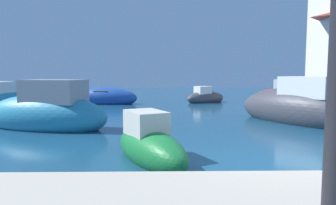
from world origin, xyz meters
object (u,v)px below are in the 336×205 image
Objects in this scene: moored_boat_4 at (0,100)px; moored_boat_5 at (205,97)px; moored_boat_7 at (150,145)px; moored_boat_1 at (281,96)px; moored_boat_6 at (103,98)px; moored_boat_2 at (300,108)px; moored_boat_3 at (47,113)px.

moored_boat_4 is 13.44m from moored_boat_5.
moored_boat_4 reaches higher than moored_boat_7.
moored_boat_1 is 12.66m from moored_boat_6.
moored_boat_6 is at bearing 42.71° from moored_boat_1.
moored_boat_3 is (-10.43, -1.22, -0.03)m from moored_boat_2.
moored_boat_4 is 1.69× the size of moored_boat_7.
moored_boat_7 is at bearing 100.70° from moored_boat_2.
moored_boat_6 is (0.36, 9.73, -0.19)m from moored_boat_3.
moored_boat_5 is 0.66× the size of moored_boat_6.
moored_boat_3 is 9.74m from moored_boat_6.
moored_boat_7 is (-8.85, -14.54, -0.13)m from moored_boat_1.
moored_boat_2 reaches higher than moored_boat_5.
moored_boat_2 is 9.75m from moored_boat_5.
moored_boat_7 reaches higher than moored_boat_6.
moored_boat_7 is (3.80, -14.21, -0.05)m from moored_boat_6.
moored_boat_1 reaches higher than moored_boat_5.
moored_boat_6 is 1.47× the size of moored_boat_7.
moored_boat_7 reaches higher than moored_boat_5.
moored_boat_7 is (-3.47, -15.03, -0.01)m from moored_boat_5.
moored_boat_4 is (-18.28, -3.28, 0.04)m from moored_boat_1.
moored_boat_4 reaches higher than moored_boat_5.
moored_boat_3 is 0.96× the size of moored_boat_4.
moored_boat_3 is at bearing 65.14° from moored_boat_2.
moored_boat_2 is at bearing 148.60° from moored_boat_6.
moored_boat_3 is at bearing -152.84° from moored_boat_5.
moored_boat_2 is at bearing -100.24° from moored_boat_5.
moored_boat_7 is at bearing 148.95° from moored_boat_3.
moored_boat_4 is 1.74× the size of moored_boat_5.
moored_boat_7 is at bearing -129.99° from moored_boat_5.
moored_boat_5 is at bearing -164.75° from moored_boat_6.
moored_boat_2 reaches higher than moored_boat_3.
moored_boat_1 is 17.02m from moored_boat_7.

